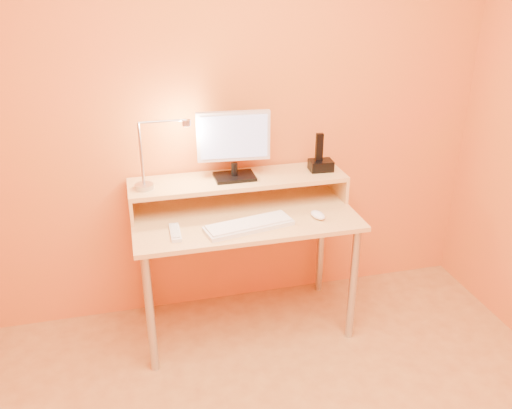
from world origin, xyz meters
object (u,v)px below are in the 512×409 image
object	(u,v)px
lamp_base	(144,186)
phone_dock	(321,165)
keyboard	(249,226)
mouse	(318,215)
remote_control	(175,232)
monitor_panel	(233,136)

from	to	relation	value
lamp_base	phone_dock	xyz separation A→B (m)	(0.99, 0.03, 0.02)
phone_dock	keyboard	bearing A→B (deg)	-145.39
mouse	remote_control	world-z (taller)	mouse
lamp_base	keyboard	bearing A→B (deg)	-28.39
monitor_panel	keyboard	bearing A→B (deg)	-83.61
keyboard	remote_control	world-z (taller)	keyboard
mouse	remote_control	bearing A→B (deg)	167.09
monitor_panel	phone_dock	size ratio (longest dim) A/B	3.03
phone_dock	mouse	world-z (taller)	phone_dock
phone_dock	remote_control	world-z (taller)	phone_dock
lamp_base	keyboard	distance (m)	0.59
lamp_base	phone_dock	bearing A→B (deg)	1.73
keyboard	mouse	world-z (taller)	mouse
monitor_panel	lamp_base	bearing A→B (deg)	-170.55
lamp_base	remote_control	bearing A→B (deg)	-63.14
monitor_panel	phone_dock	bearing A→B (deg)	3.66
phone_dock	mouse	distance (m)	0.34
monitor_panel	lamp_base	xyz separation A→B (m)	(-0.49, -0.04, -0.23)
phone_dock	lamp_base	bearing A→B (deg)	-174.92
keyboard	phone_dock	bearing A→B (deg)	19.85
keyboard	mouse	xyz separation A→B (m)	(0.38, 0.02, 0.01)
phone_dock	mouse	bearing A→B (deg)	-108.46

